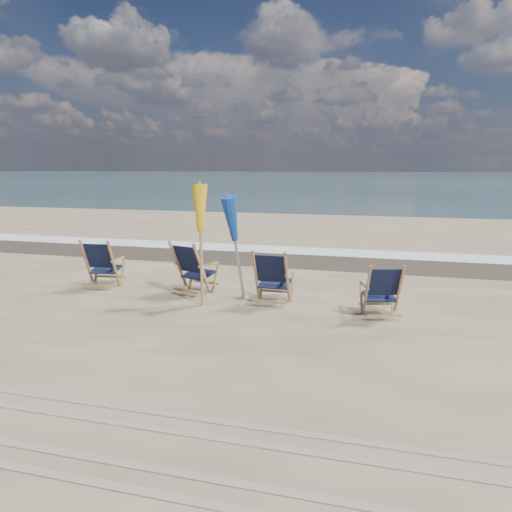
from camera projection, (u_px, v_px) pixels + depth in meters
The scene contains 10 objects.
ocean at pixel (388, 177), 128.57m from camera, with size 400.00×400.00×0.00m, color #3B5962.
surf_foam at pixel (310, 251), 15.19m from camera, with size 200.00×1.40×0.01m, color silver.
wet_sand_strip at pixel (301, 260), 13.77m from camera, with size 200.00×2.60×0.00m, color #42362A.
tire_tracks at pixel (111, 440), 4.68m from camera, with size 80.00×1.30×0.01m, color gray, non-canonical shape.
beach_chair_0 at pixel (113, 264), 10.36m from camera, with size 0.68×0.77×1.07m, color black, non-canonical shape.
beach_chair_1 at pixel (201, 270), 9.76m from camera, with size 0.70×0.79×1.09m, color black, non-canonical shape.
beach_chair_2 at pixel (287, 279), 9.06m from camera, with size 0.68×0.76×1.06m, color black, non-canonical shape.
beach_chair_3 at pixel (399, 291), 8.34m from camera, with size 0.62×0.70×0.97m, color black, non-canonical shape.
umbrella_yellow at pixel (200, 214), 9.08m from camera, with size 0.30×0.30×2.21m.
umbrella_blue at pixel (237, 221), 9.28m from camera, with size 0.30×0.30×2.06m.
Camera 1 is at (2.48, -6.57, 2.54)m, focal length 35.00 mm.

